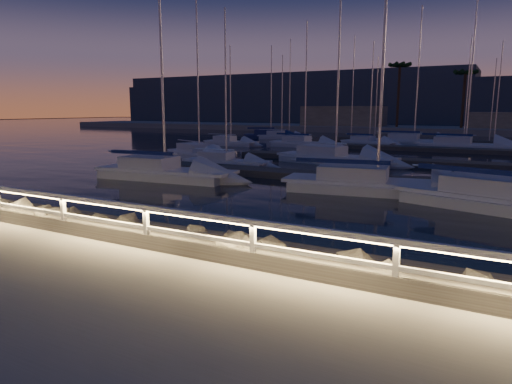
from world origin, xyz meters
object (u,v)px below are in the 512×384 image
guard_rail (114,212)px  sailboat_c (372,183)px  sailboat_f (198,153)px  sailboat_k (412,141)px  sailboat_b (162,171)px  sailboat_m (270,135)px  sailboat_e (230,142)px  sailboat_g (333,157)px  sailboat_i (280,136)px  sailboat_a (224,161)px  sailboat_j (303,143)px  sailboat_l (463,145)px  sailboat_n (368,142)px

guard_rail → sailboat_c: sailboat_c is taller
sailboat_f → sailboat_k: sailboat_k is taller
sailboat_b → sailboat_m: bearing=102.5°
sailboat_e → sailboat_k: bearing=33.1°
sailboat_g → sailboat_i: size_ratio=1.39×
sailboat_c → sailboat_a: bearing=148.9°
guard_rail → sailboat_f: size_ratio=3.43×
guard_rail → sailboat_k: (-0.71, 45.54, -0.92)m
sailboat_g → sailboat_k: (1.87, 21.33, -0.00)m
sailboat_e → sailboat_g: (15.58, -10.48, 0.06)m
sailboat_f → sailboat_j: sailboat_j is taller
sailboat_g → sailboat_l: size_ratio=0.96×
sailboat_m → sailboat_n: sailboat_m is taller
sailboat_g → sailboat_k: 21.42m
guard_rail → sailboat_n: size_ratio=3.95×
sailboat_e → sailboat_n: sailboat_n is taller
sailboat_c → sailboat_k: 32.26m
sailboat_a → sailboat_j: 18.49m
sailboat_a → sailboat_m: (-11.73, 29.92, 0.04)m
sailboat_f → sailboat_i: sailboat_f is taller
sailboat_a → sailboat_c: sailboat_c is taller
guard_rail → sailboat_k: sailboat_k is taller
sailboat_g → sailboat_k: size_ratio=1.02×
guard_rail → sailboat_i: 50.90m
sailboat_e → sailboat_m: (-1.95, 13.54, 0.04)m
sailboat_a → sailboat_n: 24.24m
sailboat_f → sailboat_n: 21.85m
sailboat_f → sailboat_l: 26.95m
sailboat_e → sailboat_j: size_ratio=0.83×
guard_rail → sailboat_b: bearing=125.6°
sailboat_b → sailboat_c: (11.71, 1.53, -0.00)m
sailboat_c → sailboat_g: bearing=109.7°
sailboat_m → sailboat_n: bearing=-44.1°
sailboat_l → sailboat_c: bearing=-90.6°
sailboat_g → sailboat_i: sailboat_g is taller
sailboat_b → guard_rail: bearing=-59.6°
sailboat_c → sailboat_e: bearing=126.7°
sailboat_e → sailboat_g: size_ratio=0.70×
sailboat_c → sailboat_l: 28.56m
sailboat_b → sailboat_j: (-1.68, 24.74, -0.03)m
sailboat_a → sailboat_n: sailboat_n is taller
sailboat_k → sailboat_c: bearing=-83.7°
sailboat_n → sailboat_e: bearing=-134.0°
sailboat_g → sailboat_b: bearing=-106.9°
sailboat_j → sailboat_g: bearing=-54.1°
sailboat_a → sailboat_g: size_ratio=0.69×
sailboat_b → sailboat_e: 24.65m
sailboat_j → sailboat_k: size_ratio=0.86×
sailboat_e → sailboat_c: bearing=-43.6°
sailboat_f → sailboat_g: 11.01m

